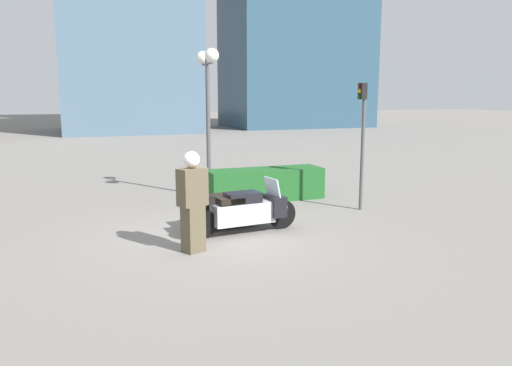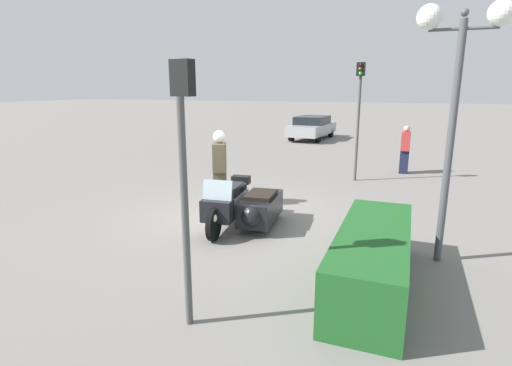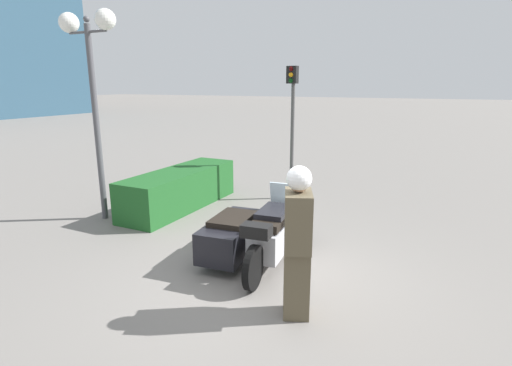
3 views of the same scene
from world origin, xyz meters
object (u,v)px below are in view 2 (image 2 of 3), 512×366
Objects in this scene: officer_rider at (220,166)px; traffic_light_far at (359,105)px; police_motorcycle at (245,206)px; traffic_light_near at (184,157)px; twin_lamp_post at (460,59)px; parked_car_background at (312,127)px; pedestrian_bystander at (405,150)px; hedge_bush_curbside at (372,259)px.

officer_rider is 5.14m from traffic_light_far.
police_motorcycle is 4.01m from traffic_light_near.
officer_rider is 5.34m from traffic_light_near.
twin_lamp_post is at bearing -40.70° from officer_rider.
twin_lamp_post is 6.21m from traffic_light_far.
pedestrian_bystander reaches higher than parked_car_background.
twin_lamp_post reaches higher than police_motorcycle.
police_motorcycle is 0.56× the size of parked_car_background.
twin_lamp_post reaches higher than pedestrian_bystander.
traffic_light_far is (-7.10, -1.19, 1.95)m from hedge_bush_curbside.
pedestrian_bystander is at bearing -4.39° from traffic_light_near.
traffic_light_far reaches higher than pedestrian_bystander.
hedge_bush_curbside is 7.46m from traffic_light_far.
hedge_bush_curbside is at bearing -40.72° from traffic_light_near.
officer_rider is at bearing -172.19° from parked_car_background.
pedestrian_bystander is at bearing 178.47° from hedge_bush_curbside.
pedestrian_bystander is (-5.89, 4.24, -0.17)m from officer_rider.
hedge_bush_curbside is 0.79× the size of twin_lamp_post.
police_motorcycle is 1.53× the size of pedestrian_bystander.
twin_lamp_post is (0.39, 3.77, 2.87)m from police_motorcycle.
police_motorcycle is at bearing -111.70° from pedestrian_bystander.
twin_lamp_post reaches higher than hedge_bush_curbside.
police_motorcycle is at bearing -68.62° from officer_rider.
officer_rider reaches higher than parked_car_background.
twin_lamp_post is 1.14× the size of traffic_light_far.
hedge_bush_curbside is 1.97× the size of pedestrian_bystander.
traffic_light_far is at bearing 2.18° from traffic_light_near.
parked_car_background is at bearing -177.62° from police_motorcycle.
pedestrian_bystander is (-7.16, 3.03, 0.37)m from police_motorcycle.
pedestrian_bystander is (-1.81, 1.43, -1.56)m from traffic_light_far.
twin_lamp_post is 2.51× the size of pedestrian_bystander.
hedge_bush_curbside is 0.72× the size of parked_car_background.
police_motorcycle is 7.78m from pedestrian_bystander.
police_motorcycle is at bearing -95.88° from twin_lamp_post.
hedge_bush_curbside is 1.02× the size of traffic_light_near.
parked_car_background is at bearing 123.56° from pedestrian_bystander.
traffic_light_far is at bearing 33.18° from officer_rider.
pedestrian_bystander is at bearing 139.44° from traffic_light_far.
officer_rider is 7.26m from pedestrian_bystander.
twin_lamp_post is 17.15m from parked_car_background.
officer_rider is at bearing -127.07° from hedge_bush_curbside.
parked_car_background is at bearing 71.83° from officer_rider.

